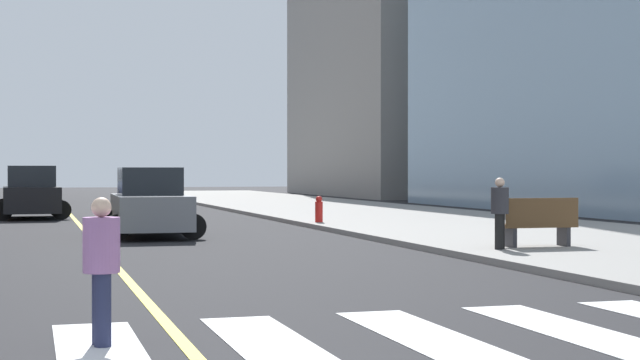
# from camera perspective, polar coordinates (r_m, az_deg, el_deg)

# --- Properties ---
(sidewalk_kerb_east) EXTENTS (10.00, 120.00, 0.15)m
(sidewalk_kerb_east) POSITION_cam_1_polar(r_m,az_deg,el_deg) (29.69, 11.24, -2.98)
(sidewalk_kerb_east) COLOR gray
(sidewalk_kerb_east) RESTS_ON ground
(crosswalk_paint) EXTENTS (13.50, 4.00, 0.01)m
(crosswalk_paint) POSITION_cam_1_polar(r_m,az_deg,el_deg) (10.52, -7.69, -9.73)
(crosswalk_paint) COLOR silver
(crosswalk_paint) RESTS_ON ground
(lane_divider_paint) EXTENTS (0.16, 80.00, 0.01)m
(lane_divider_paint) POSITION_cam_1_polar(r_m,az_deg,el_deg) (46.30, -14.50, -1.82)
(lane_divider_paint) COLOR yellow
(lane_divider_paint) RESTS_ON ground
(parking_garage_concrete) EXTENTS (18.00, 24.00, 26.49)m
(parking_garage_concrete) POSITION_cam_1_polar(r_m,az_deg,el_deg) (78.13, 6.80, 8.88)
(parking_garage_concrete) COLOR gray
(parking_garage_concrete) RESTS_ON ground
(car_blue_second) EXTENTS (2.84, 4.49, 1.99)m
(car_blue_second) POSITION_cam_1_polar(r_m,az_deg,el_deg) (64.88, -16.43, -0.34)
(car_blue_second) COLOR #2D479E
(car_blue_second) RESTS_ON ground
(car_gray_third) EXTENTS (2.84, 4.48, 1.98)m
(car_gray_third) POSITION_cam_1_polar(r_m,az_deg,el_deg) (28.27, -9.88, -1.42)
(car_gray_third) COLOR slate
(car_gray_third) RESTS_ON ground
(car_black_fifth) EXTENTS (3.01, 4.74, 2.09)m
(car_black_fifth) POSITION_cam_1_polar(r_m,az_deg,el_deg) (40.33, -16.52, -0.78)
(car_black_fifth) COLOR black
(car_black_fifth) RESTS_ON ground
(park_bench) EXTENTS (1.81, 0.60, 1.12)m
(park_bench) POSITION_cam_1_polar(r_m,az_deg,el_deg) (22.90, 12.67, -2.47)
(park_bench) COLOR brown
(park_bench) RESTS_ON sidewalk_kerb_east
(pedestrian_crossing) EXTENTS (0.40, 0.40, 1.60)m
(pedestrian_crossing) POSITION_cam_1_polar(r_m,az_deg,el_deg) (10.74, -12.65, -4.82)
(pedestrian_crossing) COLOR #232847
(pedestrian_crossing) RESTS_ON ground
(pedestrian_waiting_east) EXTENTS (0.39, 0.39, 1.58)m
(pedestrian_waiting_east) POSITION_cam_1_polar(r_m,az_deg,el_deg) (21.96, 10.46, -1.72)
(pedestrian_waiting_east) COLOR black
(pedestrian_waiting_east) RESTS_ON sidewalk_kerb_east
(fire_hydrant) EXTENTS (0.26, 0.26, 0.89)m
(fire_hydrant) POSITION_cam_1_polar(r_m,az_deg,el_deg) (33.05, -0.06, -1.74)
(fire_hydrant) COLOR red
(fire_hydrant) RESTS_ON sidewalk_kerb_east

